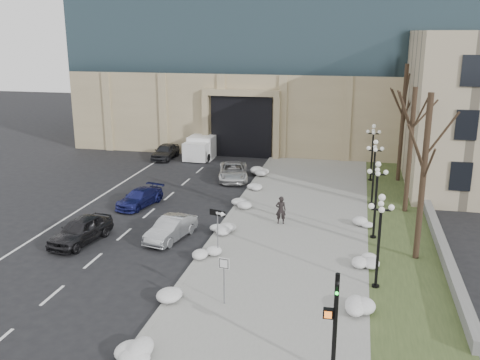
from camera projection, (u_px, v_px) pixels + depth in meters
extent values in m
plane|color=black|center=(169.00, 335.00, 21.78)|extent=(160.00, 160.00, 0.00)
cube|color=gray|center=(296.00, 224.00, 34.19)|extent=(9.00, 40.00, 0.12)
cube|color=gray|center=(227.00, 218.00, 35.13)|extent=(0.30, 40.00, 0.14)
cube|color=#364422|center=(401.00, 232.00, 32.84)|extent=(4.00, 40.00, 0.10)
cube|color=gray|center=(432.00, 219.00, 34.22)|extent=(0.50, 30.00, 0.70)
cube|color=tan|center=(278.00, 104.00, 60.61)|extent=(40.00, 20.00, 8.00)
cube|color=black|center=(244.00, 125.00, 52.84)|extent=(6.00, 2.50, 6.00)
cube|color=tan|center=(241.00, 93.00, 50.63)|extent=(7.50, 0.60, 0.60)
cube|color=tan|center=(206.00, 126.00, 52.25)|extent=(0.60, 0.60, 6.00)
cube|color=tan|center=(277.00, 129.00, 50.79)|extent=(0.60, 0.60, 6.00)
cube|color=black|center=(460.00, 176.00, 36.04)|extent=(1.40, 0.25, 2.00)
cube|color=black|center=(466.00, 125.00, 35.10)|extent=(1.40, 0.25, 2.00)
cube|color=black|center=(473.00, 71.00, 34.16)|extent=(1.40, 0.25, 2.00)
imported|color=black|center=(81.00, 230.00, 31.09)|extent=(2.51, 4.75, 1.54)
imported|color=#999CA0|center=(171.00, 229.00, 31.59)|extent=(2.26, 4.30, 1.35)
imported|color=navy|center=(140.00, 198.00, 37.66)|extent=(2.64, 4.48, 1.22)
imported|color=silver|center=(233.00, 171.00, 44.37)|extent=(3.41, 5.43, 1.40)
imported|color=#292A2E|center=(165.00, 151.00, 51.62)|extent=(1.76, 4.32, 1.47)
imported|color=black|center=(281.00, 210.00, 33.79)|extent=(0.73, 0.54, 1.81)
cube|color=white|center=(207.00, 144.00, 53.44)|extent=(2.53, 5.41, 2.13)
cube|color=white|center=(196.00, 152.00, 50.49)|extent=(2.30, 1.78, 1.70)
cylinder|color=black|center=(187.00, 157.00, 51.10)|extent=(0.29, 0.75, 0.75)
cylinder|color=black|center=(208.00, 158.00, 50.58)|extent=(0.29, 0.75, 0.75)
cylinder|color=black|center=(202.00, 147.00, 55.37)|extent=(0.29, 0.75, 0.75)
cylinder|color=black|center=(221.00, 148.00, 54.86)|extent=(0.29, 0.75, 0.75)
cylinder|color=slate|center=(218.00, 235.00, 28.85)|extent=(0.06, 0.06, 2.68)
cube|color=black|center=(217.00, 213.00, 28.52)|extent=(0.95, 0.34, 0.33)
cube|color=white|center=(220.00, 214.00, 28.42)|extent=(0.45, 0.15, 0.12)
cone|color=white|center=(224.00, 214.00, 28.30)|extent=(0.30, 0.32, 0.27)
cylinder|color=slate|center=(224.00, 283.00, 23.75)|extent=(0.06, 0.06, 2.29)
cube|color=white|center=(224.00, 263.00, 23.50)|extent=(0.50, 0.12, 0.50)
cube|color=black|center=(224.00, 264.00, 23.48)|extent=(0.43, 0.08, 0.44)
cube|color=white|center=(224.00, 264.00, 23.47)|extent=(0.37, 0.07, 0.37)
cylinder|color=black|center=(335.00, 327.00, 18.53)|extent=(0.16, 0.16, 4.07)
imported|color=black|center=(337.00, 293.00, 18.17)|extent=(0.17, 0.92, 0.18)
sphere|color=#19E533|center=(337.00, 293.00, 18.02)|extent=(0.12, 0.12, 0.12)
cube|color=black|center=(328.00, 313.00, 18.44)|extent=(0.36, 0.21, 0.36)
cube|color=orange|center=(328.00, 315.00, 18.34)|extent=(0.25, 0.03, 0.25)
ellipsoid|color=silver|center=(130.00, 360.00, 19.58)|extent=(1.10, 1.60, 0.36)
ellipsoid|color=silver|center=(178.00, 293.00, 24.59)|extent=(1.10, 1.60, 0.36)
ellipsoid|color=silver|center=(207.00, 254.00, 28.88)|extent=(1.10, 1.60, 0.36)
ellipsoid|color=silver|center=(222.00, 230.00, 32.37)|extent=(1.10, 1.60, 0.36)
ellipsoid|color=silver|center=(241.00, 205.00, 37.16)|extent=(1.10, 1.60, 0.36)
ellipsoid|color=silver|center=(255.00, 188.00, 41.16)|extent=(1.10, 1.60, 0.36)
ellipsoid|color=silver|center=(261.00, 172.00, 45.63)|extent=(1.10, 1.60, 0.36)
ellipsoid|color=silver|center=(359.00, 312.00, 22.93)|extent=(1.10, 1.60, 0.36)
ellipsoid|color=silver|center=(364.00, 261.00, 28.09)|extent=(1.10, 1.60, 0.36)
ellipsoid|color=silver|center=(364.00, 222.00, 33.84)|extent=(1.10, 1.60, 0.36)
cylinder|color=black|center=(375.00, 287.00, 25.66)|extent=(0.36, 0.36, 0.20)
cylinder|color=black|center=(378.00, 250.00, 25.15)|extent=(0.14, 0.14, 4.00)
cylinder|color=black|center=(381.00, 210.00, 24.61)|extent=(0.10, 0.90, 0.10)
cylinder|color=black|center=(381.00, 210.00, 24.61)|extent=(0.90, 0.10, 0.10)
sphere|color=silver|center=(382.00, 197.00, 24.45)|extent=(0.32, 0.32, 0.32)
sphere|color=silver|center=(391.00, 207.00, 24.47)|extent=(0.28, 0.28, 0.28)
sphere|color=silver|center=(371.00, 206.00, 24.66)|extent=(0.28, 0.28, 0.28)
sphere|color=silver|center=(381.00, 204.00, 24.99)|extent=(0.28, 0.28, 0.28)
sphere|color=silver|center=(382.00, 210.00, 24.15)|extent=(0.28, 0.28, 0.28)
cylinder|color=black|center=(373.00, 238.00, 31.77)|extent=(0.36, 0.36, 0.20)
cylinder|color=black|center=(375.00, 207.00, 31.26)|extent=(0.14, 0.14, 4.00)
cylinder|color=black|center=(378.00, 174.00, 30.72)|extent=(0.10, 0.90, 0.10)
cylinder|color=black|center=(378.00, 174.00, 30.72)|extent=(0.90, 0.10, 0.10)
sphere|color=silver|center=(378.00, 164.00, 30.56)|extent=(0.32, 0.32, 0.32)
sphere|color=silver|center=(386.00, 172.00, 30.59)|extent=(0.28, 0.28, 0.28)
sphere|color=silver|center=(370.00, 171.00, 30.77)|extent=(0.28, 0.28, 0.28)
sphere|color=silver|center=(378.00, 170.00, 31.10)|extent=(0.28, 0.28, 0.28)
sphere|color=silver|center=(378.00, 174.00, 30.26)|extent=(0.28, 0.28, 0.28)
cylinder|color=black|center=(371.00, 204.00, 37.88)|extent=(0.36, 0.36, 0.20)
cylinder|color=black|center=(373.00, 178.00, 37.37)|extent=(0.14, 0.14, 4.00)
cylinder|color=black|center=(375.00, 151.00, 36.83)|extent=(0.10, 0.90, 0.10)
cylinder|color=black|center=(375.00, 151.00, 36.83)|extent=(0.90, 0.10, 0.10)
sphere|color=silver|center=(376.00, 142.00, 36.67)|extent=(0.32, 0.32, 0.32)
sphere|color=silver|center=(382.00, 149.00, 36.70)|extent=(0.28, 0.28, 0.28)
sphere|color=silver|center=(369.00, 148.00, 36.89)|extent=(0.28, 0.28, 0.28)
sphere|color=silver|center=(375.00, 147.00, 37.21)|extent=(0.28, 0.28, 0.28)
sphere|color=silver|center=(375.00, 150.00, 36.37)|extent=(0.28, 0.28, 0.28)
cylinder|color=black|center=(370.00, 180.00, 43.99)|extent=(0.36, 0.36, 0.20)
cylinder|color=black|center=(372.00, 158.00, 43.48)|extent=(0.14, 0.14, 4.00)
cylinder|color=black|center=(373.00, 134.00, 42.94)|extent=(0.10, 0.90, 0.10)
cylinder|color=black|center=(373.00, 134.00, 42.94)|extent=(0.90, 0.10, 0.10)
sphere|color=silver|center=(374.00, 126.00, 42.78)|extent=(0.32, 0.32, 0.32)
sphere|color=silver|center=(379.00, 132.00, 42.81)|extent=(0.28, 0.28, 0.28)
sphere|color=silver|center=(368.00, 132.00, 43.00)|extent=(0.28, 0.28, 0.28)
sphere|color=silver|center=(374.00, 131.00, 43.33)|extent=(0.28, 0.28, 0.28)
sphere|color=silver|center=(374.00, 133.00, 42.48)|extent=(0.28, 0.28, 0.28)
cylinder|color=black|center=(423.00, 180.00, 27.77)|extent=(0.32, 0.32, 9.00)
cylinder|color=black|center=(410.00, 152.00, 35.36)|extent=(0.32, 0.32, 8.50)
cylinder|color=black|center=(402.00, 124.00, 42.75)|extent=(0.32, 0.32, 9.50)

